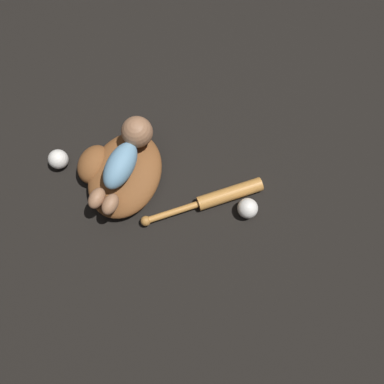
{
  "coord_description": "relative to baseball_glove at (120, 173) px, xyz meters",
  "views": [
    {
      "loc": [
        -0.47,
        -0.17,
        1.3
      ],
      "look_at": [
        -0.12,
        -0.18,
        0.07
      ],
      "focal_mm": 35.0,
      "sensor_mm": 36.0,
      "label": 1
    }
  ],
  "objects": [
    {
      "name": "ground_plane",
      "position": [
        0.03,
        -0.07,
        -0.05
      ],
      "size": [
        6.0,
        6.0,
        0.0
      ],
      "primitive_type": "plane",
      "color": "black"
    },
    {
      "name": "baseball_glove",
      "position": [
        0.0,
        0.0,
        0.0
      ],
      "size": [
        0.39,
        0.36,
        0.1
      ],
      "color": "brown",
      "rests_on": "ground"
    },
    {
      "name": "baby_figure",
      "position": [
        0.03,
        -0.03,
        0.09
      ],
      "size": [
        0.34,
        0.23,
        0.11
      ],
      "color": "#6693B2",
      "rests_on": "baseball_glove"
    },
    {
      "name": "baseball_bat",
      "position": [
        -0.1,
        -0.34,
        -0.02
      ],
      "size": [
        0.16,
        0.44,
        0.05
      ],
      "color": "#C6843D",
      "rests_on": "ground"
    },
    {
      "name": "baseball",
      "position": [
        -0.15,
        -0.44,
        -0.01
      ],
      "size": [
        0.07,
        0.07,
        0.07
      ],
      "color": "white",
      "rests_on": "ground"
    },
    {
      "name": "baseball_spare",
      "position": [
        0.07,
        0.23,
        -0.01
      ],
      "size": [
        0.07,
        0.07,
        0.07
      ],
      "color": "white",
      "rests_on": "ground"
    }
  ]
}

